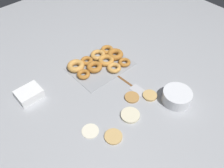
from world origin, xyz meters
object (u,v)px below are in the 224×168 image
(pancake_0, at_px, (130,115))
(spatula, at_px, (136,89))
(pancake_2, at_px, (90,131))
(pancake_4, at_px, (113,136))
(container_stack, at_px, (29,94))
(pancake_1, at_px, (132,97))
(pancake_3, at_px, (150,95))
(donut_tray, at_px, (100,62))
(batter_bowl, at_px, (177,97))

(pancake_0, distance_m, spatula, 0.21)
(pancake_2, relative_size, pancake_4, 0.98)
(container_stack, bearing_deg, pancake_1, 137.21)
(pancake_2, relative_size, container_stack, 0.64)
(pancake_0, bearing_deg, pancake_3, -173.00)
(pancake_3, relative_size, pancake_4, 0.90)
(donut_tray, height_order, batter_bowl, batter_bowl)
(pancake_4, bearing_deg, spatula, -154.87)
(pancake_4, relative_size, donut_tray, 0.24)
(pancake_1, distance_m, pancake_3, 0.11)
(pancake_2, height_order, container_stack, container_stack)
(pancake_2, height_order, batter_bowl, batter_bowl)
(batter_bowl, bearing_deg, spatula, -64.22)
(batter_bowl, bearing_deg, pancake_4, -8.56)
(pancake_3, bearing_deg, pancake_0, 7.00)
(pancake_3, bearing_deg, pancake_1, -35.46)
(spatula, bearing_deg, pancake_3, 8.35)
(pancake_3, xyz_separation_m, donut_tray, (0.04, -0.43, 0.01))
(pancake_0, distance_m, batter_bowl, 0.30)
(pancake_1, xyz_separation_m, pancake_3, (-0.09, 0.06, 0.00))
(pancake_0, relative_size, pancake_1, 1.24)
(pancake_1, bearing_deg, pancake_2, 2.58)
(pancake_1, xyz_separation_m, donut_tray, (-0.05, -0.36, 0.01))
(pancake_0, height_order, pancake_1, pancake_0)
(pancake_4, bearing_deg, pancake_0, -167.36)
(pancake_2, distance_m, spatula, 0.41)
(pancake_0, relative_size, spatula, 0.37)
(pancake_3, distance_m, donut_tray, 0.43)
(pancake_0, distance_m, pancake_4, 0.17)
(pancake_2, distance_m, pancake_3, 0.43)
(pancake_0, relative_size, pancake_4, 1.13)
(pancake_0, xyz_separation_m, pancake_4, (0.16, 0.04, -0.00))
(pancake_4, relative_size, batter_bowl, 0.56)
(pancake_0, bearing_deg, pancake_2, -17.47)
(donut_tray, xyz_separation_m, batter_bowl, (-0.13, 0.56, 0.02))
(pancake_1, relative_size, donut_tray, 0.22)
(pancake_3, relative_size, batter_bowl, 0.51)
(pancake_3, height_order, donut_tray, donut_tray)
(pancake_2, xyz_separation_m, pancake_3, (-0.42, 0.05, 0.00))
(pancake_2, distance_m, pancake_4, 0.13)
(batter_bowl, height_order, spatula, batter_bowl)
(pancake_4, bearing_deg, container_stack, -70.79)
(pancake_1, relative_size, pancake_2, 0.94)
(pancake_1, bearing_deg, batter_bowl, 133.27)
(pancake_2, xyz_separation_m, container_stack, (0.12, -0.44, 0.02))
(pancake_3, distance_m, spatula, 0.10)
(pancake_0, xyz_separation_m, pancake_3, (-0.19, -0.02, -0.00))
(pancake_2, height_order, donut_tray, donut_tray)
(pancake_4, xyz_separation_m, container_stack, (0.19, -0.54, 0.02))
(pancake_0, bearing_deg, donut_tray, -108.76)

